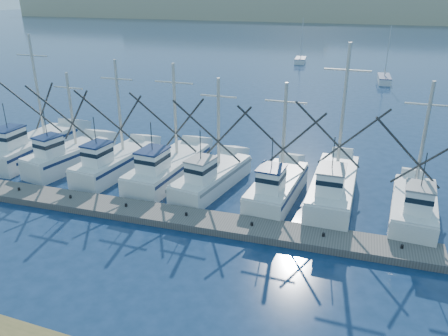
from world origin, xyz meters
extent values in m
plane|color=#0D223D|center=(0.00, 0.00, 0.00)|extent=(500.00, 500.00, 0.00)
cube|color=#5B5751|center=(-6.09, 6.36, 0.22)|extent=(32.45, 3.80, 0.43)
cube|color=tan|center=(0.00, 210.00, 5.00)|extent=(360.00, 60.00, 10.00)
cube|color=silver|center=(-20.40, 12.05, 0.79)|extent=(3.04, 8.73, 1.58)
cube|color=white|center=(-20.40, 9.84, 2.33)|extent=(1.65, 2.16, 1.50)
cylinder|color=#B7B2A8|center=(-20.40, 13.53, 5.63)|extent=(0.22, 0.22, 8.11)
cube|color=silver|center=(-16.30, 11.16, 0.76)|extent=(3.47, 7.13, 1.52)
cube|color=white|center=(-16.30, 9.41, 2.27)|extent=(1.62, 1.87, 1.50)
cylinder|color=#B7B2A8|center=(-16.30, 12.32, 4.35)|extent=(0.22, 0.22, 5.66)
cube|color=silver|center=(-12.26, 11.45, 0.69)|extent=(2.93, 7.57, 1.39)
cube|color=white|center=(-12.26, 9.55, 2.14)|extent=(1.52, 1.90, 1.50)
cylinder|color=#B7B2A8|center=(-12.26, 12.72, 4.83)|extent=(0.22, 0.22, 6.89)
cube|color=silver|center=(-8.03, 12.00, 0.68)|extent=(3.10, 8.63, 1.37)
cube|color=white|center=(-8.03, 9.82, 2.12)|extent=(1.66, 2.15, 1.50)
cylinder|color=#B7B2A8|center=(-8.03, 13.45, 4.75)|extent=(0.22, 0.22, 6.76)
cube|color=silver|center=(-4.43, 11.53, 0.64)|extent=(3.45, 7.85, 1.27)
cube|color=white|center=(-4.43, 9.59, 2.02)|extent=(1.62, 2.03, 1.50)
cylinder|color=#B7B2A8|center=(-4.43, 12.83, 4.36)|extent=(0.22, 0.22, 6.18)
cube|color=silver|center=(0.24, 11.34, 0.68)|extent=(2.79, 7.30, 1.36)
cube|color=white|center=(0.24, 9.50, 2.11)|extent=(1.51, 1.82, 1.50)
cylinder|color=#B7B2A8|center=(0.24, 12.57, 4.43)|extent=(0.22, 0.22, 6.14)
cube|color=silver|center=(3.73, 12.13, 0.83)|extent=(2.75, 8.83, 1.66)
cube|color=white|center=(3.73, 9.88, 2.41)|extent=(1.54, 2.17, 1.50)
cylinder|color=#B7B2A8|center=(3.73, 13.63, 5.81)|extent=(0.22, 0.22, 8.29)
cube|color=silver|center=(8.52, 11.13, 0.74)|extent=(2.72, 6.89, 1.48)
cube|color=white|center=(8.52, 9.39, 2.23)|extent=(1.48, 1.71, 1.50)
cylinder|color=#B7B2A8|center=(8.52, 12.29, 4.83)|extent=(0.22, 0.22, 6.71)
cube|color=silver|center=(5.97, 55.42, 0.45)|extent=(2.13, 5.89, 0.90)
cylinder|color=#B7B2A8|center=(5.97, 55.72, 4.50)|extent=(0.12, 0.12, 7.20)
cube|color=silver|center=(-9.40, 69.87, 0.45)|extent=(2.33, 4.99, 0.90)
cylinder|color=#B7B2A8|center=(-9.40, 70.17, 4.50)|extent=(0.12, 0.12, 7.20)
camera|label=1|loc=(5.86, -14.28, 12.82)|focal=35.00mm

